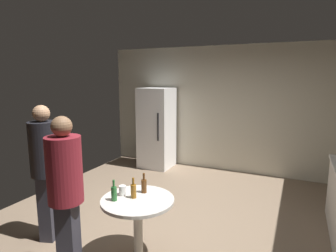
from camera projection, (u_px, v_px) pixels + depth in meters
ground_plane at (174, 225)px, 4.05m from camera, size 5.20×5.20×0.10m
wall_back at (223, 109)px, 6.17m from camera, size 5.32×0.06×2.70m
refrigerator at (157, 128)px, 6.44m from camera, size 0.70×0.68×1.80m
foreground_table at (138, 208)px, 3.10m from camera, size 0.80×0.80×0.73m
beer_bottle_amber at (133, 191)px, 3.10m from camera, size 0.06×0.06×0.23m
beer_bottle_brown at (144, 185)px, 3.24m from camera, size 0.06×0.06×0.23m
beer_bottle_green at (114, 193)px, 3.03m from camera, size 0.06×0.06×0.23m
plastic_cup_white at (122, 190)px, 3.18m from camera, size 0.08×0.08×0.11m
person_in_black_shirt at (45, 163)px, 3.48m from camera, size 0.43×0.43×1.71m
person_in_maroon_shirt at (65, 187)px, 2.77m from camera, size 0.44×0.44×1.68m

